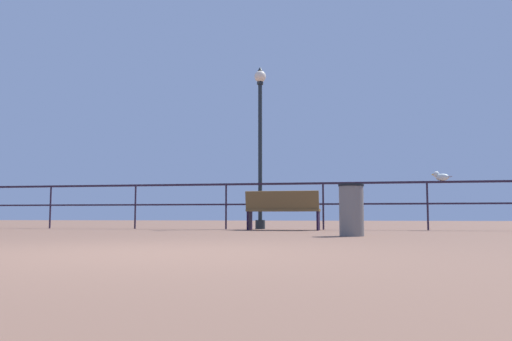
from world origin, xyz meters
TOP-DOWN VIEW (x-y plane):
  - ground_plane at (0.00, 0.00)m, footprint 60.00×60.00m
  - pier_railing at (0.00, 7.88)m, footprint 25.96×0.05m
  - bench_near_left at (0.30, 7.23)m, footprint 1.67×0.67m
  - lamppost_center at (-0.39, 8.22)m, footprint 0.30×0.30m
  - seagull_on_rail at (3.85, 7.89)m, footprint 0.44×0.29m
  - trash_bin at (1.81, 4.12)m, footprint 0.41×0.41m

SIDE VIEW (x-z plane):
  - ground_plane at x=0.00m, z-range 0.00..0.00m
  - trash_bin at x=1.81m, z-range 0.00..0.84m
  - bench_near_left at x=0.30m, z-range 0.06..0.94m
  - pier_railing at x=0.00m, z-range 0.27..1.39m
  - seagull_on_rail at x=3.85m, z-range 1.10..1.33m
  - lamppost_center at x=-0.39m, z-range 0.31..4.41m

